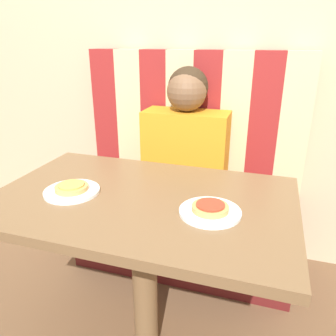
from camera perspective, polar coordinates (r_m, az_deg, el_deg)
wall_back at (r=1.93m, az=5.74°, el=22.40°), size 7.00×0.05×2.60m
booth_seat at (r=1.96m, az=2.78°, el=-11.03°), size 1.22×0.45×0.43m
booth_backrest at (r=1.88m, az=4.52°, el=7.72°), size 1.22×0.10×0.79m
dining_table at (r=1.23m, az=-4.40°, el=-8.91°), size 1.08×0.69×0.74m
person at (r=1.73m, az=3.15°, el=4.92°), size 0.44×0.23×0.72m
plate_left at (r=1.26m, az=-16.38°, el=-3.91°), size 0.20×0.20×0.01m
plate_right at (r=1.08m, az=7.33°, el=-7.59°), size 0.20×0.20×0.01m
pizza_left at (r=1.25m, az=-16.46°, el=-3.22°), size 0.12×0.12×0.02m
pizza_right at (r=1.07m, az=7.37°, el=-6.82°), size 0.12×0.12×0.02m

